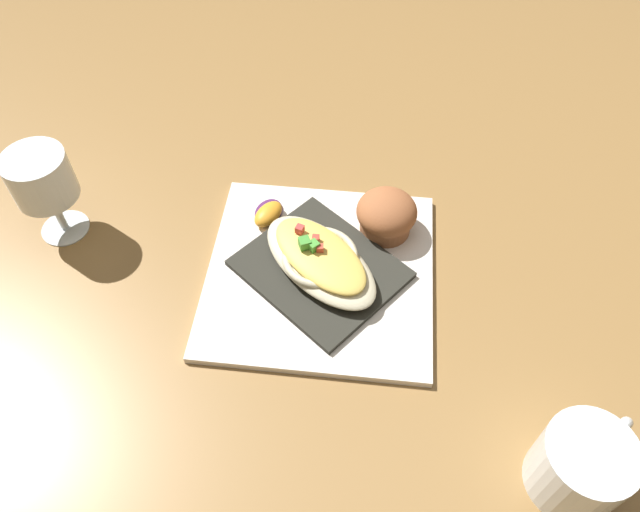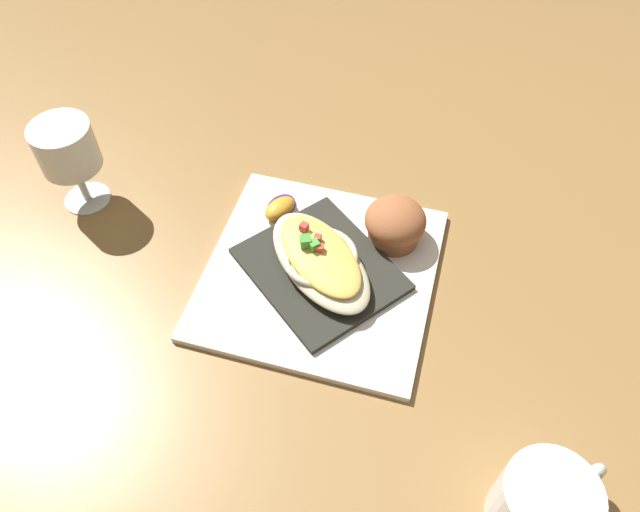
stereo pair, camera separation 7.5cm
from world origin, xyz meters
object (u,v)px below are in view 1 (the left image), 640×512
(muffin, at_px, (386,215))
(coffee_mug, at_px, (580,467))
(gratin_dish, at_px, (320,258))
(stemmed_glass, at_px, (42,181))
(orange_garnish, at_px, (268,213))
(square_plate, at_px, (320,273))

(muffin, relative_size, coffee_mug, 0.72)
(gratin_dish, distance_m, stemmed_glass, 0.36)
(muffin, height_order, orange_garnish, muffin)
(stemmed_glass, bearing_deg, square_plate, -85.65)
(muffin, bearing_deg, coffee_mug, -135.64)
(orange_garnish, xyz_separation_m, stemmed_glass, (-0.09, 0.26, 0.07))
(stemmed_glass, bearing_deg, muffin, -74.07)
(square_plate, distance_m, gratin_dish, 0.03)
(square_plate, xyz_separation_m, muffin, (0.09, -0.06, 0.03))
(gratin_dish, bearing_deg, orange_garnish, 55.11)
(muffin, xyz_separation_m, coffee_mug, (-0.26, -0.25, -0.00))
(gratin_dish, height_order, muffin, muffin)
(muffin, xyz_separation_m, stemmed_glass, (-0.12, 0.41, 0.05))
(gratin_dish, distance_m, coffee_mug, 0.36)
(gratin_dish, xyz_separation_m, stemmed_glass, (-0.03, 0.35, 0.05))
(square_plate, relative_size, muffin, 3.59)
(stemmed_glass, bearing_deg, orange_garnish, -70.67)
(square_plate, bearing_deg, gratin_dish, 78.00)
(gratin_dish, height_order, coffee_mug, coffee_mug)
(orange_garnish, bearing_deg, stemmed_glass, 109.33)
(orange_garnish, bearing_deg, coffee_mug, -119.79)
(gratin_dish, distance_m, orange_garnish, 0.11)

